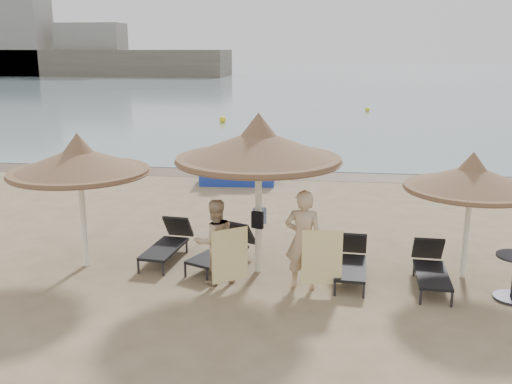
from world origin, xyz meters
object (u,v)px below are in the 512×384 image
at_px(lounger_far_left, 168,242).
at_px(pedal_boat, 237,170).
at_px(lounger_far_right, 431,267).
at_px(palapa_left, 79,161).
at_px(lounger_near_left, 225,248).
at_px(lounger_near_right, 351,261).
at_px(person_left, 215,235).
at_px(palapa_right, 472,178).
at_px(palapa_center, 259,147).
at_px(person_right, 304,232).

height_order(lounger_far_left, pedal_boat, pedal_boat).
bearing_deg(lounger_far_right, palapa_left, -177.88).
relative_size(palapa_left, pedal_boat, 1.10).
height_order(palapa_left, lounger_near_left, palapa_left).
distance_m(lounger_near_left, lounger_near_right, 2.58).
distance_m(palapa_left, lounger_near_right, 5.67).
bearing_deg(person_left, lounger_near_left, -120.20).
xyz_separation_m(lounger_near_left, pedal_boat, (-0.95, 7.35, 0.06)).
bearing_deg(lounger_far_left, pedal_boat, 93.39).
bearing_deg(lounger_near_right, palapa_right, 11.30).
xyz_separation_m(palapa_center, pedal_boat, (-1.69, 7.62, -2.11)).
distance_m(lounger_far_left, person_right, 3.21).
distance_m(lounger_near_left, lounger_far_right, 4.06).
distance_m(palapa_center, lounger_near_right, 2.85).
relative_size(palapa_left, person_right, 1.27).
relative_size(palapa_left, lounger_near_right, 1.59).
xyz_separation_m(palapa_right, pedal_boat, (-5.68, 7.39, -1.56)).
relative_size(palapa_right, person_right, 1.15).
height_order(palapa_center, lounger_near_right, palapa_center).
bearing_deg(palapa_center, palapa_right, 3.30).
bearing_deg(person_left, lounger_far_right, 156.23).
height_order(palapa_center, palapa_right, palapa_center).
height_order(palapa_center, lounger_far_left, palapa_center).
distance_m(palapa_left, lounger_near_left, 3.38).
bearing_deg(pedal_boat, palapa_center, -81.62).
distance_m(lounger_near_right, pedal_boat, 8.46).
height_order(lounger_far_left, lounger_far_right, lounger_far_left).
bearing_deg(lounger_far_left, person_right, -16.03).
bearing_deg(palapa_center, lounger_far_right, -3.98).
xyz_separation_m(lounger_far_right, person_right, (-2.38, -0.45, 0.74)).
relative_size(palapa_center, pedal_boat, 1.28).
bearing_deg(person_right, palapa_center, -32.03).
height_order(palapa_right, person_right, palapa_right).
distance_m(palapa_center, person_left, 1.86).
xyz_separation_m(palapa_right, lounger_near_left, (-4.73, 0.04, -1.62)).
height_order(lounger_far_right, person_left, person_left).
relative_size(lounger_far_right, pedal_boat, 0.70).
distance_m(person_left, pedal_boat, 8.35).
height_order(palapa_right, lounger_near_left, palapa_right).
bearing_deg(lounger_near_left, lounger_far_right, 17.57).
relative_size(palapa_left, lounger_far_right, 1.57).
distance_m(lounger_far_left, pedal_boat, 7.15).
relative_size(palapa_left, palapa_center, 0.87).
bearing_deg(person_right, lounger_far_right, -164.73).
distance_m(palapa_right, lounger_near_right, 2.73).
bearing_deg(lounger_far_right, lounger_far_left, 175.01).
xyz_separation_m(palapa_center, lounger_far_left, (-1.98, 0.48, -2.17)).
height_order(lounger_far_left, lounger_near_left, lounger_near_left).
bearing_deg(person_right, person_left, 3.93).
xyz_separation_m(palapa_right, lounger_near_right, (-2.17, -0.30, -1.63)).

